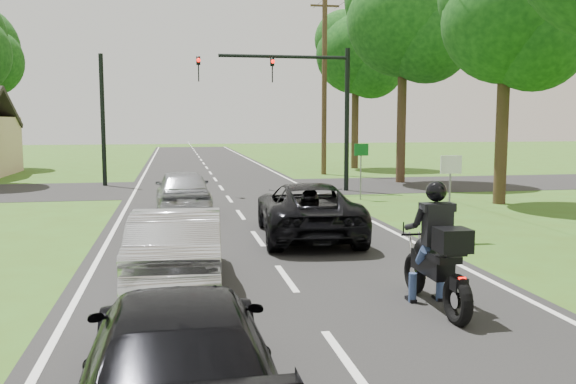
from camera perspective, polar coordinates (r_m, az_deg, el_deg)
The scene contains 16 objects.
ground at distance 11.64m, azimuth -0.15°, elevation -8.13°, with size 140.00×140.00×0.00m, color #375417.
road at distance 21.37m, azimuth -5.04°, elevation -1.34°, with size 8.00×100.00×0.01m, color black.
cross_road at distance 27.30m, azimuth -6.27°, elevation 0.38°, with size 60.00×7.00×0.01m, color black.
motorcycle_rider at distance 9.92m, azimuth 13.80°, elevation -6.11°, with size 0.68×2.40×2.07m.
dark_suv at distance 15.59m, azimuth 1.83°, elevation -1.65°, with size 2.34×5.08×1.41m, color black.
silver_sedan at distance 11.13m, azimuth -10.27°, elevation -5.08°, with size 1.51×4.33×1.43m, color #B6B7BC.
silver_suv at distance 19.90m, azimuth -9.80°, elevation 0.12°, with size 1.71×4.26×1.45m, color #A0A2A8.
dark_car_behind at distance 6.38m, azimuth -10.17°, elevation -14.51°, with size 1.86×4.57×1.33m, color black.
traffic_signal at distance 25.66m, azimuth 1.51°, elevation 9.26°, with size 6.38×0.44×6.00m.
signal_pole_far at distance 29.23m, azimuth -16.93°, elevation 6.43°, with size 0.20×0.20×6.00m, color black.
utility_pole_far at distance 34.14m, azimuth 3.42°, elevation 10.19°, with size 1.60×0.28×10.00m.
sign_white at distance 15.64m, azimuth 14.97°, elevation 1.40°, with size 0.55×0.07×2.12m.
sign_green at distance 23.15m, azimuth 6.86°, elevation 3.21°, with size 0.55×0.07×2.12m.
tree_row_c at distance 23.33m, azimuth 20.53°, elevation 14.28°, with size 4.80×4.65×8.76m.
tree_row_d at distance 30.30m, azimuth 11.48°, elevation 14.99°, with size 5.76×5.58×10.45m.
tree_row_e at distance 38.79m, azimuth 6.86°, elevation 12.32°, with size 5.28×5.12×9.61m.
Camera 1 is at (-2.05, -11.06, 2.97)m, focal length 38.00 mm.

